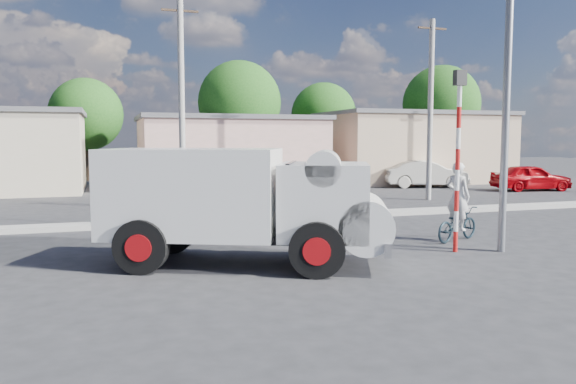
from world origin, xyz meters
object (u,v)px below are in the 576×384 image
object	(u,v)px
bicycle	(457,224)
cyclist	(458,207)
truck	(247,201)
traffic_pole	(458,145)
car_red	(531,177)
car_cream	(426,174)
streetlight	(503,44)

from	to	relation	value
bicycle	cyclist	size ratio (longest dim) A/B	0.96
cyclist	truck	bearing A→B (deg)	76.13
bicycle	traffic_pole	xyz separation A→B (m)	(-0.91, -1.25, 2.13)
bicycle	cyclist	world-z (taller)	cyclist
car_red	bicycle	bearing A→B (deg)	143.63
traffic_pole	cyclist	bearing A→B (deg)	53.99
cyclist	car_cream	xyz separation A→B (m)	(8.34, 15.09, -0.15)
car_red	cyclist	bearing A→B (deg)	143.63
bicycle	streetlight	size ratio (longest dim) A/B	0.19
car_red	traffic_pole	bearing A→B (deg)	144.57
cyclist	streetlight	distance (m)	4.33
car_red	traffic_pole	distance (m)	18.70
bicycle	cyclist	xyz separation A→B (m)	(0.00, 0.00, 0.46)
bicycle	truck	bearing A→B (deg)	76.13
bicycle	car_red	bearing A→B (deg)	-70.74
bicycle	car_red	size ratio (longest dim) A/B	0.42
streetlight	car_cream	bearing A→B (deg)	63.46
truck	cyclist	bearing A→B (deg)	32.87
car_cream	traffic_pole	size ratio (longest dim) A/B	1.07
car_red	traffic_pole	size ratio (longest dim) A/B	0.94
car_cream	streetlight	size ratio (longest dim) A/B	0.52
streetlight	truck	bearing A→B (deg)	174.95
car_cream	cyclist	bearing A→B (deg)	166.68
car_cream	streetlight	bearing A→B (deg)	169.08
car_cream	car_red	size ratio (longest dim) A/B	1.13
car_red	car_cream	bearing A→B (deg)	61.30
car_cream	car_red	bearing A→B (deg)	-114.10
truck	bicycle	distance (m)	6.21
truck	car_red	world-z (taller)	truck
truck	car_cream	distance (m)	21.60
bicycle	streetlight	bearing A→B (deg)	157.77
cyclist	car_red	bearing A→B (deg)	-70.74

